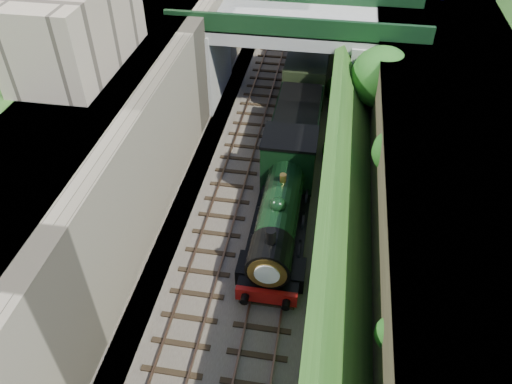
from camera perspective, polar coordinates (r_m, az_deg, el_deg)
name	(u,v)px	position (r m, az deg, el deg)	size (l,w,h in m)	color
trackbed	(281,131)	(33.30, 2.82, 7.03)	(10.00, 90.00, 0.20)	#473F38
retaining_wall	(196,77)	(32.54, -6.88, 12.88)	(1.00, 90.00, 7.00)	#756B56
street_plateau_left	(143,73)	(33.63, -12.79, 13.12)	(6.00, 90.00, 7.00)	#262628
street_plateau_right	(439,103)	(32.25, 20.22, 9.56)	(8.00, 90.00, 6.25)	#262628
embankment_slope	(362,125)	(29.64, 11.97, 7.49)	(4.84, 90.00, 6.56)	#1E4714
track_left	(251,126)	(33.46, -0.60, 7.56)	(2.50, 90.00, 0.20)	black
track_right	(299,130)	(33.13, 4.90, 7.04)	(2.50, 90.00, 0.20)	black
road_bridge	(304,49)	(34.80, 5.52, 15.94)	(16.00, 6.40, 7.25)	gray
building_near	(74,25)	(26.71, -20.06, 17.49)	(4.00, 8.00, 4.00)	gray
tree	(383,78)	(30.63, 14.30, 12.47)	(3.60, 3.80, 6.60)	black
locomotive	(281,205)	(24.75, 2.93, -1.50)	(3.10, 10.23, 3.83)	black
tender	(297,129)	(30.75, 4.67, 7.20)	(2.70, 6.00, 3.05)	black
coach_front	(314,38)	(41.68, 6.60, 17.09)	(2.90, 18.00, 3.70)	black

